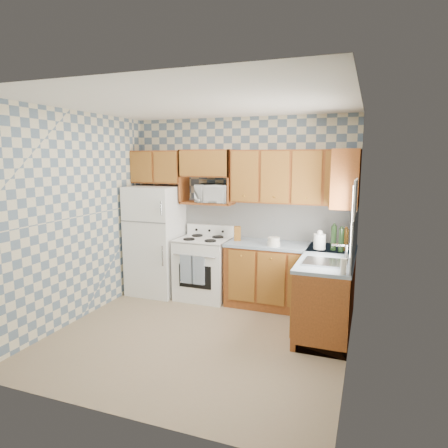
% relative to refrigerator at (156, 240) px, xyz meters
% --- Properties ---
extents(floor, '(3.40, 3.40, 0.00)m').
position_rel_refrigerator_xyz_m(floor, '(1.27, -1.25, -0.84)').
color(floor, '#8A7256').
rests_on(floor, ground).
extents(back_wall, '(3.40, 0.02, 2.70)m').
position_rel_refrigerator_xyz_m(back_wall, '(1.27, 0.35, 0.51)').
color(back_wall, slate).
rests_on(back_wall, ground).
extents(right_wall, '(0.02, 3.20, 2.70)m').
position_rel_refrigerator_xyz_m(right_wall, '(2.97, -1.25, 0.51)').
color(right_wall, slate).
rests_on(right_wall, ground).
extents(backsplash_back, '(2.60, 0.02, 0.56)m').
position_rel_refrigerator_xyz_m(backsplash_back, '(1.68, 0.34, 0.36)').
color(backsplash_back, silver).
rests_on(backsplash_back, back_wall).
extents(backsplash_right, '(0.02, 1.60, 0.56)m').
position_rel_refrigerator_xyz_m(backsplash_right, '(2.96, -0.45, 0.36)').
color(backsplash_right, silver).
rests_on(backsplash_right, right_wall).
extents(refrigerator, '(0.75, 0.70, 1.68)m').
position_rel_refrigerator_xyz_m(refrigerator, '(0.00, 0.00, 0.00)').
color(refrigerator, white).
rests_on(refrigerator, floor).
extents(stove_body, '(0.76, 0.65, 0.90)m').
position_rel_refrigerator_xyz_m(stove_body, '(0.80, 0.03, -0.39)').
color(stove_body, white).
rests_on(stove_body, floor).
extents(cooktop, '(0.76, 0.65, 0.02)m').
position_rel_refrigerator_xyz_m(cooktop, '(0.80, 0.03, 0.07)').
color(cooktop, silver).
rests_on(cooktop, stove_body).
extents(backguard, '(0.76, 0.08, 0.17)m').
position_rel_refrigerator_xyz_m(backguard, '(0.80, 0.30, 0.16)').
color(backguard, white).
rests_on(backguard, cooktop).
extents(dish_towel_left, '(0.20, 0.02, 0.41)m').
position_rel_refrigerator_xyz_m(dish_towel_left, '(0.68, -0.32, -0.32)').
color(dish_towel_left, navy).
rests_on(dish_towel_left, stove_body).
extents(dish_towel_right, '(0.20, 0.02, 0.41)m').
position_rel_refrigerator_xyz_m(dish_towel_right, '(0.86, -0.32, -0.32)').
color(dish_towel_right, navy).
rests_on(dish_towel_right, stove_body).
extents(base_cabinets_back, '(1.75, 0.60, 0.88)m').
position_rel_refrigerator_xyz_m(base_cabinets_back, '(2.10, 0.05, -0.40)').
color(base_cabinets_back, '#633016').
rests_on(base_cabinets_back, floor).
extents(base_cabinets_right, '(0.60, 1.60, 0.88)m').
position_rel_refrigerator_xyz_m(base_cabinets_right, '(2.67, -0.45, -0.40)').
color(base_cabinets_right, '#633016').
rests_on(base_cabinets_right, floor).
extents(countertop_back, '(1.77, 0.63, 0.04)m').
position_rel_refrigerator_xyz_m(countertop_back, '(2.10, 0.05, 0.06)').
color(countertop_back, slate).
rests_on(countertop_back, base_cabinets_back).
extents(countertop_right, '(0.63, 1.60, 0.04)m').
position_rel_refrigerator_xyz_m(countertop_right, '(2.67, -0.45, 0.06)').
color(countertop_right, slate).
rests_on(countertop_right, base_cabinets_right).
extents(upper_cabinets_back, '(1.75, 0.33, 0.74)m').
position_rel_refrigerator_xyz_m(upper_cabinets_back, '(2.10, 0.19, 1.01)').
color(upper_cabinets_back, '#633016').
rests_on(upper_cabinets_back, back_wall).
extents(upper_cabinets_fridge, '(0.82, 0.33, 0.50)m').
position_rel_refrigerator_xyz_m(upper_cabinets_fridge, '(-0.02, 0.19, 1.13)').
color(upper_cabinets_fridge, '#633016').
rests_on(upper_cabinets_fridge, back_wall).
extents(upper_cabinets_right, '(0.33, 0.70, 0.74)m').
position_rel_refrigerator_xyz_m(upper_cabinets_right, '(2.81, 0.00, 1.01)').
color(upper_cabinets_right, '#633016').
rests_on(upper_cabinets_right, right_wall).
extents(microwave_shelf, '(0.80, 0.33, 0.03)m').
position_rel_refrigerator_xyz_m(microwave_shelf, '(0.80, 0.19, 0.60)').
color(microwave_shelf, '#633016').
rests_on(microwave_shelf, back_wall).
extents(microwave, '(0.51, 0.36, 0.27)m').
position_rel_refrigerator_xyz_m(microwave, '(0.90, 0.17, 0.75)').
color(microwave, white).
rests_on(microwave, microwave_shelf).
extents(sink, '(0.48, 0.40, 0.03)m').
position_rel_refrigerator_xyz_m(sink, '(2.67, -0.80, 0.09)').
color(sink, '#B7B7BC').
rests_on(sink, countertop_right).
extents(window, '(0.02, 0.66, 0.86)m').
position_rel_refrigerator_xyz_m(window, '(2.96, -0.80, 0.61)').
color(window, white).
rests_on(window, right_wall).
extents(bottle_0, '(0.07, 0.07, 0.33)m').
position_rel_refrigerator_xyz_m(bottle_0, '(2.69, -0.09, 0.24)').
color(bottle_0, black).
rests_on(bottle_0, countertop_back).
extents(bottle_1, '(0.07, 0.07, 0.30)m').
position_rel_refrigerator_xyz_m(bottle_1, '(2.79, -0.15, 0.23)').
color(bottle_1, black).
rests_on(bottle_1, countertop_back).
extents(bottle_2, '(0.07, 0.07, 0.28)m').
position_rel_refrigerator_xyz_m(bottle_2, '(2.84, -0.05, 0.22)').
color(bottle_2, brown).
rests_on(bottle_2, countertop_back).
extents(knife_block, '(0.12, 0.12, 0.21)m').
position_rel_refrigerator_xyz_m(knife_block, '(1.32, 0.06, 0.18)').
color(knife_block, brown).
rests_on(knife_block, countertop_back).
extents(electric_kettle, '(0.16, 0.16, 0.20)m').
position_rel_refrigerator_xyz_m(electric_kettle, '(2.52, -0.08, 0.18)').
color(electric_kettle, white).
rests_on(electric_kettle, countertop_back).
extents(food_containers, '(0.18, 0.18, 0.12)m').
position_rel_refrigerator_xyz_m(food_containers, '(1.91, -0.12, 0.14)').
color(food_containers, silver).
rests_on(food_containers, countertop_back).
extents(soap_bottle, '(0.06, 0.06, 0.17)m').
position_rel_refrigerator_xyz_m(soap_bottle, '(2.89, -1.20, 0.17)').
color(soap_bottle, silver).
rests_on(soap_bottle, countertop_right).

